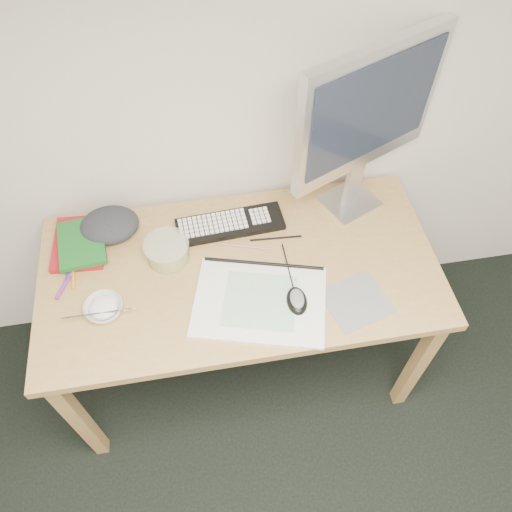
{
  "coord_description": "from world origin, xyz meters",
  "views": [
    {
      "loc": [
        -0.12,
        0.43,
        2.18
      ],
      "look_at": [
        0.05,
        1.41,
        0.83
      ],
      "focal_mm": 35.0,
      "sensor_mm": 36.0,
      "label": 1
    }
  ],
  "objects_px": {
    "keyboard": "(230,224)",
    "rice_bowl": "(104,309)",
    "sketchpad": "(260,302)",
    "monitor": "(368,115)",
    "desk": "(240,281)"
  },
  "relations": [
    {
      "from": "keyboard",
      "to": "rice_bowl",
      "type": "distance_m",
      "value": 0.54
    },
    {
      "from": "sketchpad",
      "to": "monitor",
      "type": "xyz_separation_m",
      "value": [
        0.42,
        0.39,
        0.41
      ]
    },
    {
      "from": "desk",
      "to": "monitor",
      "type": "bearing_deg",
      "value": 27.25
    },
    {
      "from": "monitor",
      "to": "keyboard",
      "type": "bearing_deg",
      "value": 161.21
    },
    {
      "from": "desk",
      "to": "monitor",
      "type": "distance_m",
      "value": 0.72
    },
    {
      "from": "sketchpad",
      "to": "rice_bowl",
      "type": "height_order",
      "value": "rice_bowl"
    },
    {
      "from": "desk",
      "to": "sketchpad",
      "type": "bearing_deg",
      "value": -73.44
    },
    {
      "from": "desk",
      "to": "rice_bowl",
      "type": "xyz_separation_m",
      "value": [
        -0.46,
        -0.1,
        0.1
      ]
    },
    {
      "from": "monitor",
      "to": "rice_bowl",
      "type": "bearing_deg",
      "value": 175.81
    },
    {
      "from": "sketchpad",
      "to": "desk",
      "type": "bearing_deg",
      "value": 122.02
    },
    {
      "from": "sketchpad",
      "to": "keyboard",
      "type": "xyz_separation_m",
      "value": [
        -0.05,
        0.35,
        0.01
      ]
    },
    {
      "from": "monitor",
      "to": "rice_bowl",
      "type": "relative_size",
      "value": 5.24
    },
    {
      "from": "desk",
      "to": "rice_bowl",
      "type": "bearing_deg",
      "value": -167.76
    },
    {
      "from": "keyboard",
      "to": "monitor",
      "type": "relative_size",
      "value": 0.6
    },
    {
      "from": "monitor",
      "to": "sketchpad",
      "type": "bearing_deg",
      "value": -161.4
    }
  ]
}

